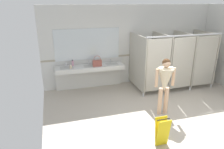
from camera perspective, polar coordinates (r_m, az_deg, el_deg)
ground_plane at (r=5.72m, az=17.03°, el=-12.66°), size 6.53×6.47×0.10m
wall_back at (r=7.67m, az=5.97°, el=8.10°), size 6.53×0.12×2.81m
wall_back_tile_band at (r=7.69m, az=6.05°, el=5.41°), size 6.53×0.01×0.06m
vanity_counter at (r=7.16m, az=-6.15°, el=0.84°), size 2.30×0.55×0.98m
mirror_panel at (r=7.11m, az=-6.71°, el=8.23°), size 2.20×0.02×1.04m
bathroom_stalls at (r=7.46m, az=16.83°, el=3.91°), size 2.69×1.37×1.93m
person_standing at (r=5.56m, az=14.31°, el=-1.58°), size 0.55×0.43×1.55m
handbag at (r=6.89m, az=-4.08°, el=3.22°), size 0.30×0.10×0.37m
soap_dispenser at (r=7.07m, az=-10.72°, el=3.08°), size 0.07×0.07×0.21m
paper_cup at (r=6.80m, az=-11.26°, el=2.05°), size 0.07×0.07×0.10m
wet_floor_sign at (r=4.63m, az=13.62°, el=-15.00°), size 0.28×0.19×0.64m
floor_drain_cover at (r=5.01m, az=12.95°, el=-16.56°), size 0.14×0.14×0.01m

